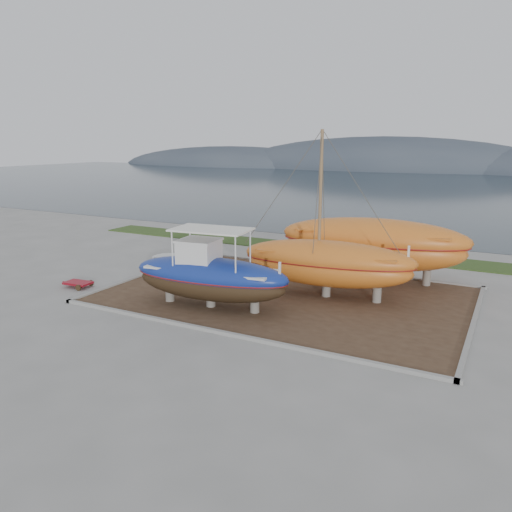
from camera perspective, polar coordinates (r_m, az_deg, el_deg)
The scene contains 11 objects.
ground at distance 22.82m, azimuth -0.86°, elevation -7.24°, with size 140.00×140.00×0.00m, color gray.
dirt_patch at distance 26.20m, azimuth 3.35°, elevation -4.48°, with size 18.00×12.00×0.06m, color #422D1E.
curb_frame at distance 26.19m, azimuth 3.35°, elevation -4.38°, with size 18.60×12.60×0.15m, color gray, non-canonical shape.
grass_strip at distance 36.64m, azimuth 10.84°, elevation 0.43°, with size 44.00×3.00×0.08m, color #284219.
sea at distance 89.71m, azimuth 21.28°, elevation 7.15°, with size 260.00×100.00×0.04m, color #16242C, non-canonical shape.
mountain_ridge at distance 144.35m, azimuth 23.98°, elevation 8.85°, with size 200.00×36.00×20.00m, color #333D49, non-canonical shape.
blue_caique at distance 23.90m, azimuth -5.26°, elevation -1.39°, with size 7.95×2.48×3.83m, color navy, non-canonical shape.
white_dinghy at distance 30.68m, azimuth -8.66°, elevation -0.83°, with size 3.76×1.41×1.13m, color silver, non-canonical shape.
orange_sailboat at distance 25.19m, azimuth 8.31°, elevation 4.57°, with size 8.92×2.63×8.39m, color #C8661E, non-canonical shape.
orange_bare_hull at distance 29.23m, azimuth 13.11°, elevation 0.65°, with size 10.63×3.19×3.48m, color #C8661E, non-canonical shape.
red_trailer at distance 29.28m, azimuth -19.65°, elevation -3.09°, with size 2.18×1.09×0.31m, color maroon, non-canonical shape.
Camera 1 is at (10.28, -18.77, 7.94)m, focal length 35.00 mm.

